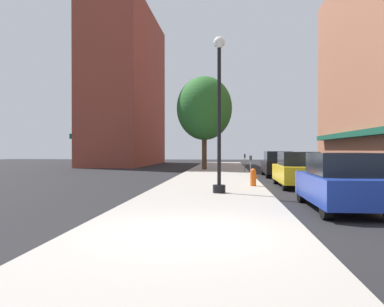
# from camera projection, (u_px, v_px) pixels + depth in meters

# --- Properties ---
(ground_plane) EXTENTS (90.00, 90.00, 0.00)m
(ground_plane) POSITION_uv_depth(u_px,v_px,m) (277.00, 177.00, 25.10)
(ground_plane) COLOR black
(sidewalk_slab) EXTENTS (4.80, 50.00, 0.12)m
(sidewalk_slab) POSITION_uv_depth(u_px,v_px,m) (216.00, 174.00, 26.46)
(sidewalk_slab) COLOR gray
(sidewalk_slab) RESTS_ON ground
(building_far_background) EXTENTS (6.80, 18.00, 17.78)m
(building_far_background) POSITION_uv_depth(u_px,v_px,m) (127.00, 89.00, 45.32)
(building_far_background) COLOR brown
(building_far_background) RESTS_ON ground
(lamppost) EXTENTS (0.48, 0.48, 5.90)m
(lamppost) POSITION_uv_depth(u_px,v_px,m) (219.00, 111.00, 14.57)
(lamppost) COLOR black
(lamppost) RESTS_ON sidewalk_slab
(fire_hydrant) EXTENTS (0.33, 0.26, 0.79)m
(fire_hydrant) POSITION_uv_depth(u_px,v_px,m) (253.00, 177.00, 17.40)
(fire_hydrant) COLOR #E05614
(fire_hydrant) RESTS_ON sidewalk_slab
(parking_meter_near) EXTENTS (0.14, 0.09, 1.31)m
(parking_meter_near) POSITION_uv_depth(u_px,v_px,m) (245.00, 161.00, 28.92)
(parking_meter_near) COLOR slate
(parking_meter_near) RESTS_ON sidewalk_slab
(parking_meter_far) EXTENTS (0.14, 0.09, 1.31)m
(parking_meter_far) POSITION_uv_depth(u_px,v_px,m) (251.00, 164.00, 21.52)
(parking_meter_far) COLOR slate
(parking_meter_far) RESTS_ON sidewalk_slab
(tree_near) EXTENTS (4.60, 4.60, 7.75)m
(tree_near) POSITION_uv_depth(u_px,v_px,m) (204.00, 108.00, 32.11)
(tree_near) COLOR #422D1E
(tree_near) RESTS_ON sidewalk_slab
(car_blue) EXTENTS (1.80, 4.30, 1.66)m
(car_blue) POSITION_uv_depth(u_px,v_px,m) (340.00, 182.00, 11.12)
(car_blue) COLOR black
(car_blue) RESTS_ON ground
(car_yellow) EXTENTS (1.80, 4.30, 1.66)m
(car_yellow) POSITION_uv_depth(u_px,v_px,m) (297.00, 170.00, 18.00)
(car_yellow) COLOR black
(car_yellow) RESTS_ON ground
(car_black) EXTENTS (1.80, 4.30, 1.66)m
(car_black) POSITION_uv_depth(u_px,v_px,m) (277.00, 164.00, 25.17)
(car_black) COLOR black
(car_black) RESTS_ON ground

